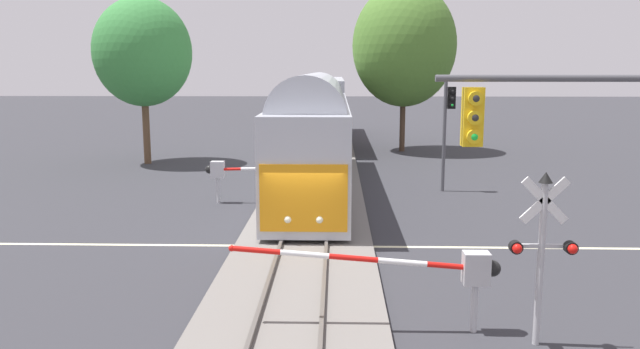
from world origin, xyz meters
name	(u,v)px	position (x,y,z in m)	size (l,w,h in m)	color
ground_plane	(305,246)	(0.00, 0.00, 0.00)	(220.00, 220.00, 0.00)	#333338
road_centre_stripe	(305,246)	(0.00, 0.00, 0.00)	(44.00, 0.20, 0.01)	beige
railway_track	(304,243)	(0.00, 0.00, 0.10)	(4.40, 80.00, 0.32)	slate
commuter_train	(320,117)	(0.00, 18.10, 2.80)	(3.04, 40.17, 5.16)	#B2B7C1
crossing_gate_near	(445,268)	(3.39, -6.46, 1.44)	(5.87, 0.40, 1.92)	#B7B7BC
crossing_signal_mast	(543,241)	(5.21, -7.08, 2.24)	(1.36, 0.44, 3.65)	#B2B2B7
crossing_gate_far	(231,171)	(-3.45, 6.46, 1.40)	(5.60, 0.40, 1.80)	#B7B7BC
traffic_signal_near_right	(616,147)	(5.78, -8.72, 4.36)	(4.77, 0.38, 5.77)	#4C4C51
traffic_signal_far_side	(448,117)	(6.16, 9.28, 3.46)	(0.53, 0.38, 5.16)	#4C4C51
elm_centre_background	(404,46)	(5.59, 23.52, 7.23)	(7.04, 7.04, 11.38)	#4C3828
oak_behind_train	(143,52)	(-10.46, 17.45, 6.64)	(5.76, 5.76, 9.85)	brown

